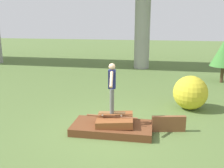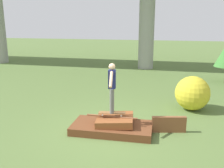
{
  "view_description": "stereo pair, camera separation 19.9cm",
  "coord_description": "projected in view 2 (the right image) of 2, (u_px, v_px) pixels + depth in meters",
  "views": [
    {
      "loc": [
        1.41,
        -7.12,
        3.37
      ],
      "look_at": [
        -0.01,
        0.06,
        1.53
      ],
      "focal_mm": 40.0,
      "sensor_mm": 36.0,
      "label": 1
    },
    {
      "loc": [
        1.6,
        -7.08,
        3.37
      ],
      "look_at": [
        -0.01,
        0.06,
        1.53
      ],
      "focal_mm": 40.0,
      "sensor_mm": 36.0,
      "label": 2
    }
  ],
  "objects": [
    {
      "name": "skater",
      "position": [
        112.0,
        85.0,
        7.55
      ],
      "size": [
        0.25,
        1.1,
        1.55
      ],
      "color": "slate",
      "rests_on": "skateboard"
    },
    {
      "name": "skateboard",
      "position": [
        112.0,
        113.0,
        7.77
      ],
      "size": [
        0.86,
        0.33,
        0.09
      ],
      "color": "brown",
      "rests_on": "scrap_pile"
    },
    {
      "name": "bush_yellow_flowering",
      "position": [
        192.0,
        93.0,
        9.67
      ],
      "size": [
        1.33,
        1.33,
        1.33
      ],
      "color": "gold",
      "rests_on": "ground_plane"
    },
    {
      "name": "ground_plane",
      "position": [
        112.0,
        131.0,
        7.86
      ],
      "size": [
        80.0,
        80.0,
        0.0
      ],
      "primitive_type": "plane",
      "color": "#567038"
    },
    {
      "name": "scrap_pile",
      "position": [
        113.0,
        126.0,
        7.83
      ],
      "size": [
        2.52,
        1.31,
        0.53
      ],
      "color": "brown",
      "rests_on": "ground_plane"
    },
    {
      "name": "scrap_plank_loose",
      "position": [
        169.0,
        124.0,
        7.77
      ],
      "size": [
        1.06,
        0.35,
        0.51
      ],
      "color": "brown",
      "rests_on": "ground_plane"
    }
  ]
}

